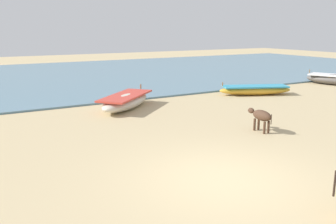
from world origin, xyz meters
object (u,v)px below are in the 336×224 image
Objects in this scene: fishing_boat_1 at (336,79)px; fishing_boat_4 at (255,90)px; fishing_boat_0 at (126,101)px; calf_near_dark at (261,116)px.

fishing_boat_4 is (-6.35, -0.13, -0.07)m from fishing_boat_1.
fishing_boat_1 is at bearing -42.48° from fishing_boat_0.
fishing_boat_0 is 0.91× the size of fishing_boat_4.
fishing_boat_1 is 3.28× the size of calf_near_dark.
fishing_boat_0 is 3.10× the size of calf_near_dark.
fishing_boat_1 is at bearing -63.18° from calf_near_dark.
calf_near_dark is at bearing -107.76° from fishing_boat_0.
fishing_boat_4 is (6.77, -0.25, -0.06)m from fishing_boat_0.
calf_near_dark is at bearing 92.99° from fishing_boat_1.
fishing_boat_1 is (13.12, -0.12, 0.01)m from fishing_boat_0.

